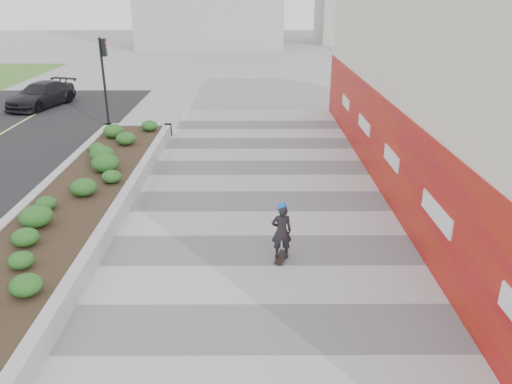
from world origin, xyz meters
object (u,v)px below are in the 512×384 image
planter (73,205)px  car_dark (41,95)px  traffic_signal_near (104,69)px  skateboarder (282,231)px

planter → car_dark: (-6.79, 15.00, 0.26)m
planter → car_dark: bearing=114.4°
traffic_signal_near → skateboarder: bearing=-59.4°
traffic_signal_near → car_dark: bearing=138.4°
planter → car_dark: car_dark is taller
traffic_signal_near → skateboarder: 15.19m
skateboarder → car_dark: (-12.74, 17.46, -0.10)m
planter → skateboarder: bearing=-22.5°
traffic_signal_near → skateboarder: traffic_signal_near is taller
traffic_signal_near → skateboarder: (7.67, -12.96, -1.98)m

